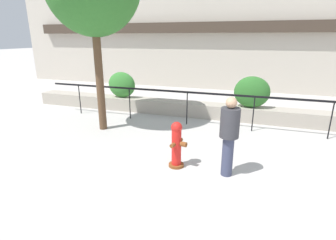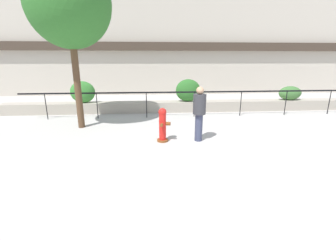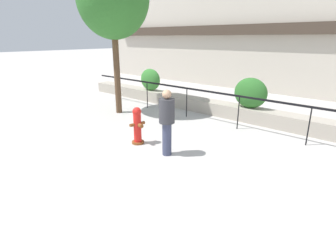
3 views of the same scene
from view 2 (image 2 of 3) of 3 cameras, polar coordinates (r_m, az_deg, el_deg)
name	(u,v)px [view 2 (image 2 of 3)]	position (r m, az deg, el deg)	size (l,w,h in m)	color
ground_plane	(231,166)	(5.84, 15.79, -11.13)	(120.00, 120.00, 0.00)	#BCB7B2
building_facade	(177,38)	(17.05, 2.30, 20.14)	(30.00, 1.36, 8.00)	beige
planter_wall_low	(190,106)	(11.30, 5.61, 3.51)	(18.00, 0.70, 0.50)	#ADA393
fence_railing_segment	(195,94)	(10.10, 6.79, 6.50)	(15.00, 0.05, 1.15)	black
hedge_bush_0	(83,92)	(11.46, -20.86, 6.65)	(1.16, 0.57, 1.03)	#387F33
hedge_bush_1	(188,90)	(11.14, 5.12, 7.51)	(1.21, 0.70, 1.09)	#2D6B28
hedge_bush_2	(290,93)	(13.10, 28.57, 6.03)	(1.15, 0.69, 0.70)	#427538
fire_hydrant	(163,125)	(7.03, -1.37, -1.16)	(0.47, 0.48, 1.08)	brown
street_tree	(69,4)	(9.06, -23.88, 25.35)	(2.81, 2.53, 5.81)	brown
pedestrian	(199,111)	(7.04, 7.95, 2.39)	(0.51, 0.51, 1.73)	#383D56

